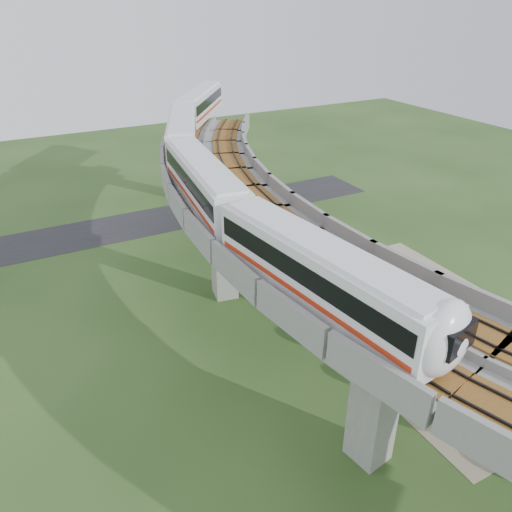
% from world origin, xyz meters
% --- Properties ---
extents(ground, '(160.00, 160.00, 0.00)m').
position_xyz_m(ground, '(0.00, 0.00, 0.00)').
color(ground, '#29461C').
rests_on(ground, ground).
extents(dirt_lot, '(18.00, 26.00, 0.04)m').
position_xyz_m(dirt_lot, '(14.00, -2.00, 0.02)').
color(dirt_lot, gray).
rests_on(dirt_lot, ground).
extents(asphalt_road, '(60.00, 8.00, 0.03)m').
position_xyz_m(asphalt_road, '(0.00, 30.00, 0.01)').
color(asphalt_road, '#232326').
rests_on(asphalt_road, ground).
extents(viaduct, '(19.58, 73.98, 11.40)m').
position_xyz_m(viaduct, '(3.84, 0.00, 9.05)').
color(viaduct, '#99968E').
rests_on(viaduct, ground).
extents(metro_train, '(19.06, 59.57, 3.64)m').
position_xyz_m(metro_train, '(2.00, 13.97, 12.31)').
color(metro_train, white).
rests_on(metro_train, ground).
extents(fence, '(3.87, 38.73, 1.50)m').
position_xyz_m(fence, '(9.75, 0.00, 0.75)').
color(fence, '#2D382D').
rests_on(fence, ground).
extents(tree_0, '(1.97, 1.97, 2.69)m').
position_xyz_m(tree_0, '(11.04, 23.30, 1.85)').
color(tree_0, '#382314').
rests_on(tree_0, ground).
extents(tree_1, '(3.18, 3.18, 3.82)m').
position_xyz_m(tree_1, '(8.87, 17.64, 2.46)').
color(tree_1, '#382314').
rests_on(tree_1, ground).
extents(tree_2, '(2.49, 2.49, 3.56)m').
position_xyz_m(tree_2, '(7.93, 11.50, 2.50)').
color(tree_2, '#382314').
rests_on(tree_2, ground).
extents(tree_3, '(3.13, 3.13, 3.29)m').
position_xyz_m(tree_3, '(6.58, 4.54, 1.96)').
color(tree_3, '#382314').
rests_on(tree_3, ground).
extents(tree_4, '(2.05, 2.05, 2.87)m').
position_xyz_m(tree_4, '(6.35, -2.70, 1.99)').
color(tree_4, '#382314').
rests_on(tree_4, ground).
extents(tree_5, '(1.83, 1.83, 2.89)m').
position_xyz_m(tree_5, '(7.08, -8.51, 2.10)').
color(tree_5, '#382314').
rests_on(tree_5, ground).
extents(tree_6, '(2.36, 2.36, 3.42)m').
position_xyz_m(tree_6, '(8.48, -13.89, 2.41)').
color(tree_6, '#382314').
rests_on(tree_6, ground).
extents(car_white, '(3.07, 3.60, 1.16)m').
position_xyz_m(car_white, '(9.66, -9.95, 0.62)').
color(car_white, silver).
rests_on(car_white, dirt_lot).
extents(car_red, '(3.30, 2.02, 1.03)m').
position_xyz_m(car_red, '(14.04, -3.97, 0.55)').
color(car_red, maroon).
rests_on(car_red, dirt_lot).
extents(car_dark, '(4.48, 2.17, 1.26)m').
position_xyz_m(car_dark, '(10.05, 5.46, 0.67)').
color(car_dark, black).
rests_on(car_dark, dirt_lot).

